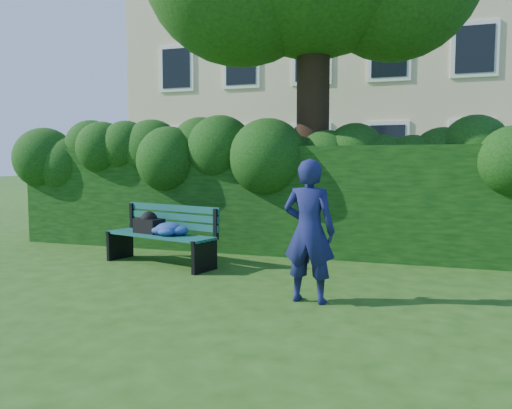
% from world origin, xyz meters
% --- Properties ---
extents(ground, '(80.00, 80.00, 0.00)m').
position_xyz_m(ground, '(0.00, 0.00, 0.00)').
color(ground, '#224912').
rests_on(ground, ground).
extents(apartment_building, '(16.00, 8.08, 12.00)m').
position_xyz_m(apartment_building, '(-0.00, 13.99, 6.00)').
color(apartment_building, '#CBBC88').
rests_on(apartment_building, ground).
extents(hedge, '(10.00, 1.00, 1.80)m').
position_xyz_m(hedge, '(0.00, 2.20, 0.90)').
color(hedge, black).
rests_on(hedge, ground).
extents(park_bench, '(1.93, 1.04, 0.89)m').
position_xyz_m(park_bench, '(-1.49, 0.59, 0.50)').
color(park_bench, '#0D4135').
rests_on(park_bench, ground).
extents(man_reading, '(0.60, 0.42, 1.59)m').
position_xyz_m(man_reading, '(1.04, -0.70, 0.79)').
color(man_reading, '#161B4F').
rests_on(man_reading, ground).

